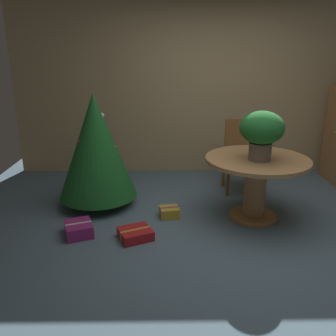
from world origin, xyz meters
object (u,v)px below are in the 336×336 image
Objects in this scene: wooden_chair_far at (239,152)px; gift_box_purple at (79,229)px; holiday_tree at (96,146)px; round_dining_table at (256,177)px; gift_box_gold at (169,212)px; gift_box_red at (135,234)px; flower_vase at (262,131)px.

gift_box_purple is at bearing -145.91° from wooden_chair_far.
holiday_tree reaches higher than wooden_chair_far.
round_dining_table is at bearing -90.00° from wooden_chair_far.
round_dining_table reaches higher than gift_box_gold.
round_dining_table is 1.89m from holiday_tree.
gift_box_red is (-1.31, -0.46, -0.45)m from round_dining_table.
holiday_tree is at bearing -164.22° from wooden_chair_far.
holiday_tree is 3.42× the size of gift_box_red.
gift_box_red is (-1.31, -1.38, -0.48)m from wooden_chair_far.
flower_vase is 2.12× the size of gift_box_gold.
flower_vase is 1.37m from gift_box_gold.
gift_box_gold is at bearing 54.35° from gift_box_red.
gift_box_gold is at bearing 173.29° from flower_vase.
holiday_tree reaches higher than flower_vase.
wooden_chair_far is 2.42× the size of gift_box_red.
round_dining_table is 1.99m from gift_box_purple.
flower_vase is at bearing -89.91° from wooden_chair_far.
wooden_chair_far is 1.39m from gift_box_gold.
gift_box_gold is at bearing -22.92° from holiday_tree.
flower_vase is 1.30× the size of gift_box_red.
flower_vase is 1.69m from gift_box_red.
flower_vase is 1.39× the size of gift_box_purple.
gift_box_purple is 1.53× the size of gift_box_gold.
round_dining_table is at bearing 19.13° from gift_box_red.
wooden_chair_far reaches higher than round_dining_table.
holiday_tree is at bearing 167.45° from round_dining_table.
gift_box_red is (0.59, -0.09, -0.02)m from gift_box_purple.
gift_box_purple is (-0.08, -0.78, -0.68)m from holiday_tree.
gift_box_gold is at bearing 177.62° from round_dining_table.
holiday_tree reaches higher than gift_box_purple.
gift_box_purple reaches higher than gift_box_gold.
wooden_chair_far is 1.96m from gift_box_red.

